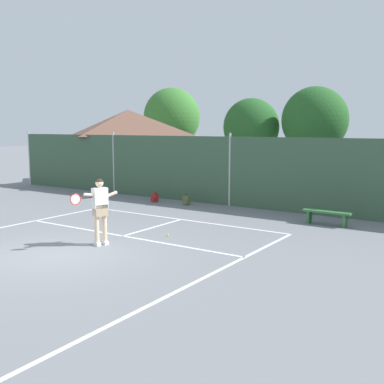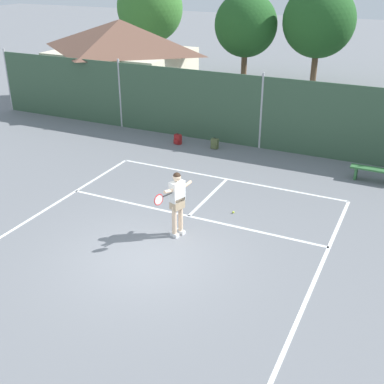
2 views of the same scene
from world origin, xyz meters
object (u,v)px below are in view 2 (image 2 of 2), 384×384
at_px(tennis_ball, 233,212).
at_px(backpack_olive, 215,144).
at_px(tennis_player, 177,199).
at_px(courtside_bench, 375,172).
at_px(backpack_red, 178,139).

bearing_deg(tennis_ball, backpack_olive, 118.84).
relative_size(tennis_player, courtside_bench, 1.16).
bearing_deg(backpack_olive, backpack_red, -174.42).
relative_size(backpack_red, backpack_olive, 1.00).
height_order(tennis_player, courtside_bench, tennis_player).
relative_size(tennis_player, tennis_ball, 28.10).
relative_size(tennis_ball, backpack_olive, 0.14).
bearing_deg(backpack_red, tennis_ball, -48.09).
distance_m(tennis_ball, courtside_bench, 5.48).
xyz_separation_m(tennis_ball, backpack_olive, (-2.71, 4.92, 0.16)).
distance_m(tennis_player, courtside_bench, 7.55).
xyz_separation_m(tennis_player, backpack_red, (-3.36, 6.64, -0.92)).
bearing_deg(tennis_player, backpack_red, 116.83).
bearing_deg(tennis_ball, backpack_red, 131.91).
bearing_deg(backpack_olive, tennis_player, -75.25).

